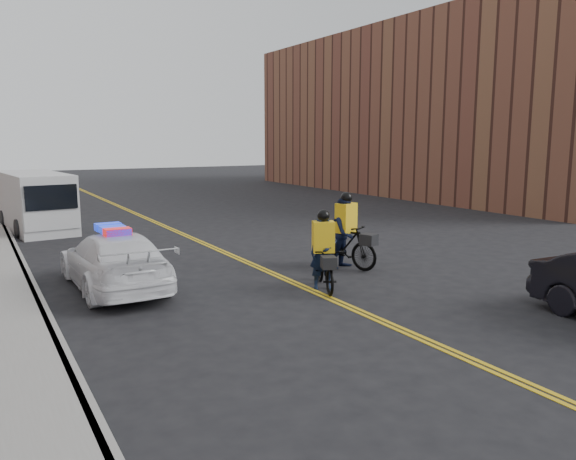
% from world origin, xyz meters
% --- Properties ---
extents(ground, '(120.00, 120.00, 0.00)m').
position_xyz_m(ground, '(0.00, 0.00, 0.00)').
color(ground, black).
rests_on(ground, ground).
extents(center_line_left, '(0.10, 60.00, 0.01)m').
position_xyz_m(center_line_left, '(-0.08, 8.00, 0.01)').
color(center_line_left, gold).
rests_on(center_line_left, ground).
extents(center_line_right, '(0.10, 60.00, 0.01)m').
position_xyz_m(center_line_right, '(0.08, 8.00, 0.01)').
color(center_line_right, gold).
rests_on(center_line_right, ground).
extents(curb, '(0.20, 60.00, 0.15)m').
position_xyz_m(curb, '(-6.00, 8.00, 0.07)').
color(curb, gray).
rests_on(curb, ground).
extents(building_across, '(12.00, 30.00, 11.00)m').
position_xyz_m(building_across, '(22.00, 18.00, 5.50)').
color(building_across, brown).
rests_on(building_across, ground).
extents(police_cruiser, '(2.08, 4.96, 1.59)m').
position_xyz_m(police_cruiser, '(-4.18, 2.17, 0.72)').
color(police_cruiser, white).
rests_on(police_cruiser, ground).
extents(cargo_van, '(2.62, 5.80, 2.35)m').
position_xyz_m(cargo_van, '(-4.85, 12.97, 1.15)').
color(cargo_van, silver).
rests_on(cargo_van, ground).
extents(cyclist_near, '(1.45, 2.16, 2.01)m').
position_xyz_m(cyclist_near, '(0.33, -0.46, 0.70)').
color(cyclist_near, black).
rests_on(cyclist_near, ground).
extents(cyclist_far, '(1.30, 2.28, 2.22)m').
position_xyz_m(cyclist_far, '(2.21, 1.19, 0.88)').
color(cyclist_far, black).
rests_on(cyclist_far, ground).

